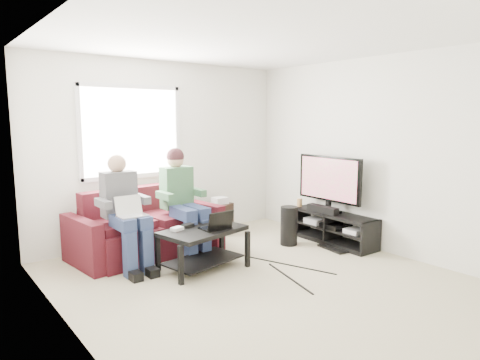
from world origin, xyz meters
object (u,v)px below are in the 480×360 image
tv (329,180)px  end_table (220,217)px  coffee_table (203,239)px  tv_stand (333,229)px  sofa (145,230)px  subwoofer (289,226)px

tv → end_table: 1.77m
tv → end_table: bearing=126.5°
coffee_table → tv_stand: 2.09m
sofa → coffee_table: 1.00m
sofa → tv_stand: 2.66m
tv_stand → coffee_table: bearing=173.3°
tv_stand → end_table: bearing=124.6°
tv_stand → sofa: bearing=153.2°
coffee_table → tv_stand: (2.07, -0.24, -0.17)m
sofa → tv_stand: sofa is taller
tv → coffee_table: bearing=176.1°
subwoofer → tv_stand: bearing=-29.8°
coffee_table → subwoofer: bearing=3.2°
coffee_table → tv: bearing=-3.9°
coffee_table → tv: size_ratio=0.98×
coffee_table → end_table: end_table is taller
tv_stand → tv: 0.71m
coffee_table → subwoofer: 1.51m
coffee_table → subwoofer: (1.50, 0.08, -0.09)m
sofa → tv: bearing=-24.8°
sofa → subwoofer: (1.80, -0.87, -0.04)m
subwoofer → end_table: bearing=110.8°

